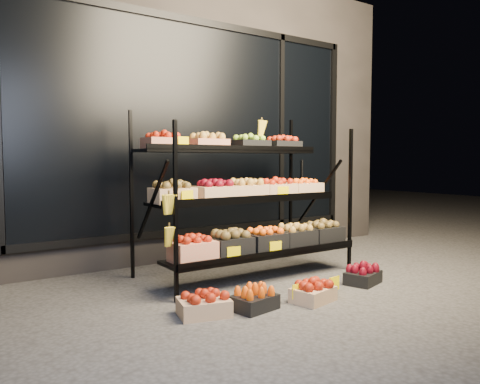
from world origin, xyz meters
TOP-DOWN VIEW (x-y plane):
  - ground at (0.00, 0.00)m, footprint 24.00×24.00m
  - building at (0.00, 2.59)m, footprint 6.00×2.08m
  - display_rack at (-0.01, 0.60)m, footprint 2.18×1.02m
  - tag_floor_a at (-0.20, -0.40)m, footprint 0.13×0.01m
  - tag_floor_b at (0.21, -0.40)m, footprint 0.13×0.01m
  - floor_crate_left at (-1.00, -0.23)m, footprint 0.43×0.36m
  - floor_crate_midleft at (-0.60, -0.33)m, footprint 0.38×0.30m
  - floor_crate_midright at (-0.08, -0.44)m, footprint 0.40×0.33m
  - floor_crate_right at (0.70, -0.29)m, footprint 0.40×0.34m

SIDE VIEW (x-z plane):
  - ground at x=0.00m, z-range 0.00..0.00m
  - tag_floor_a at x=-0.20m, z-range 0.00..0.12m
  - tag_floor_b at x=0.21m, z-range 0.00..0.12m
  - floor_crate_midleft at x=-0.60m, z-range -0.01..0.17m
  - floor_crate_right at x=0.70m, z-range -0.01..0.18m
  - floor_crate_midright at x=-0.08m, z-range -0.01..0.18m
  - floor_crate_left at x=-1.00m, z-range -0.01..0.19m
  - display_rack at x=-0.01m, z-range -0.07..1.65m
  - building at x=0.00m, z-range 0.00..3.50m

